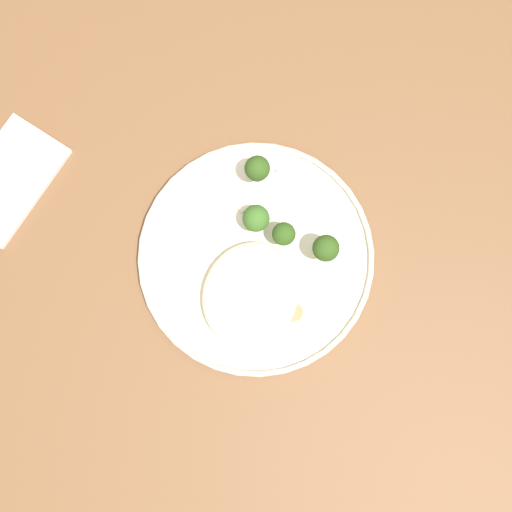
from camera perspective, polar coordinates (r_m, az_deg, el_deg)
name	(u,v)px	position (r m, az deg, el deg)	size (l,w,h in m)	color
ground	(246,312)	(1.54, -0.92, -4.97)	(6.00, 6.00, 0.00)	#665B51
wooden_dining_table	(238,284)	(0.88, -1.60, -2.50)	(1.40, 1.00, 0.74)	brown
dinner_plate	(256,257)	(0.79, 0.00, -0.12)	(0.29, 0.29, 0.02)	beige
noodle_bed	(251,294)	(0.77, -0.48, -3.40)	(0.13, 0.11, 0.03)	beige
seared_scallop_on_noodles	(249,289)	(0.78, -0.59, -2.90)	(0.03, 0.03, 0.01)	#DBB77A
seared_scallop_left_edge	(232,273)	(0.78, -2.09, -1.55)	(0.03, 0.03, 0.02)	#DBB77A
seared_scallop_front_small	(294,312)	(0.78, 3.33, -4.99)	(0.02, 0.02, 0.01)	#DBB77A
seared_scallop_tilted_round	(277,290)	(0.78, 1.91, -3.05)	(0.03, 0.03, 0.02)	#DBB77A
seared_scallop_large_seared	(252,265)	(0.78, -0.36, -0.80)	(0.04, 0.04, 0.01)	beige
broccoli_floret_split_head	(284,234)	(0.77, 2.46, 1.94)	(0.03, 0.03, 0.04)	#89A356
broccoli_floret_left_leaning	(257,169)	(0.78, 0.12, 7.65)	(0.03, 0.03, 0.05)	#89A356
broccoli_floret_rear_charred	(255,218)	(0.78, -0.09, 3.35)	(0.03, 0.03, 0.04)	#7A994C
broccoli_floret_front_edge	(326,249)	(0.76, 6.15, 0.64)	(0.03, 0.03, 0.06)	#89A356
onion_sliver_pale_crescent	(255,205)	(0.80, -0.07, 4.50)	(0.04, 0.01, 0.00)	silver
onion_sliver_long_sliver	(297,176)	(0.81, 3.64, 7.05)	(0.05, 0.01, 0.00)	silver
folded_napkin	(8,180)	(0.88, -20.98, 6.23)	(0.15, 0.09, 0.01)	white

